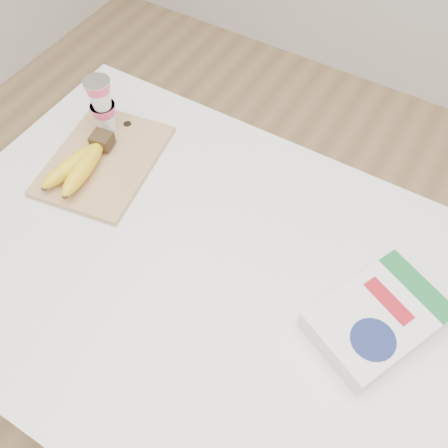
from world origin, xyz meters
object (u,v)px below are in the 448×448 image
Objects in this scene: cutting_board at (104,160)px; yogurt_stack at (102,104)px; cereal_box at (377,318)px; table at (218,359)px; bananas at (81,164)px.

yogurt_stack is (-0.05, 0.09, 0.09)m from cutting_board.
yogurt_stack is 0.51× the size of cereal_box.
table is 5.91× the size of bananas.
cereal_box reaches higher than table.
bananas is 1.45× the size of yogurt_stack.
yogurt_stack is at bearing 112.04° from cutting_board.
bananas reaches higher than cutting_board.
yogurt_stack is (-0.04, 0.14, 0.06)m from bananas.
table is at bearing -143.07° from cereal_box.
bananas is 0.73m from cereal_box.
bananas reaches higher than table.
cutting_board is at bearing 73.59° from bananas.
table is 8.60× the size of yogurt_stack.
bananas is 0.16m from yogurt_stack.
bananas is (-0.02, -0.06, 0.03)m from cutting_board.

